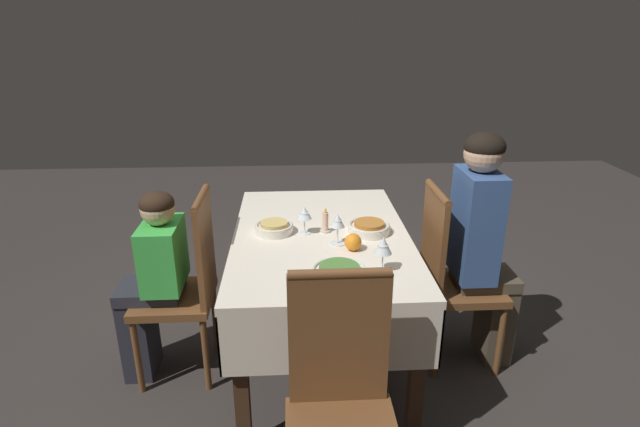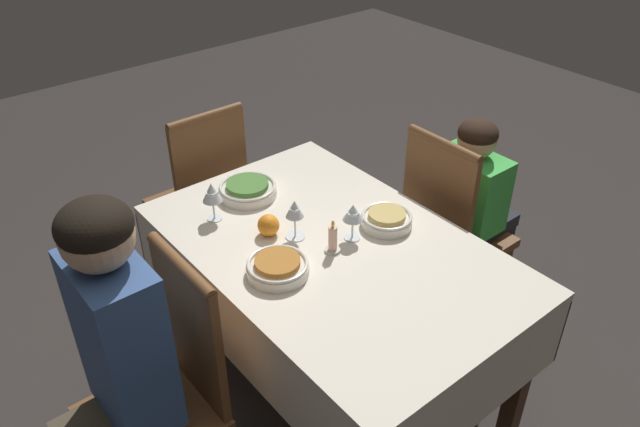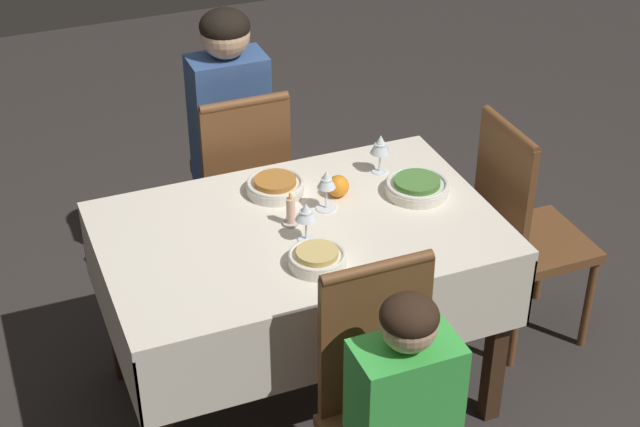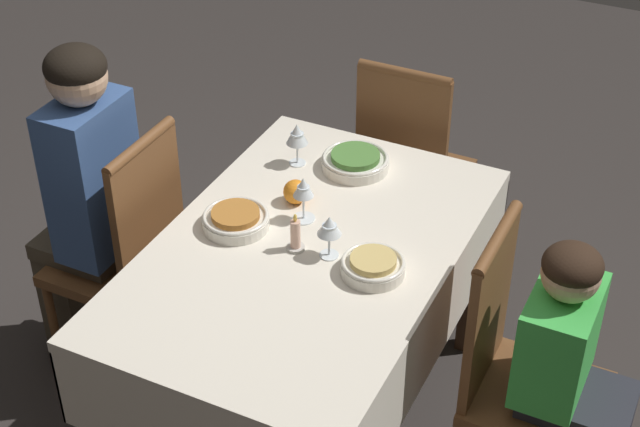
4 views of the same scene
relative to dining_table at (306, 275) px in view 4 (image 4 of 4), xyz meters
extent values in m
plane|color=#332D2B|center=(0.00, 0.00, -0.65)|extent=(8.00, 8.00, 0.00)
cube|color=silver|center=(0.00, 0.00, 0.09)|extent=(1.34, 0.86, 0.04)
cube|color=silver|center=(0.00, 0.43, -0.06)|extent=(1.34, 0.01, 0.27)
cube|color=silver|center=(0.00, -0.43, -0.06)|extent=(1.34, 0.01, 0.27)
cube|color=silver|center=(-0.66, 0.00, -0.06)|extent=(0.01, 0.86, 0.27)
cube|color=#3D2616|center=(-0.60, 0.36, -0.29)|extent=(0.06, 0.06, 0.72)
cube|color=#3D2616|center=(-0.60, -0.36, -0.29)|extent=(0.06, 0.06, 0.72)
cube|color=brown|center=(0.00, -0.74, -0.22)|extent=(0.38, 0.38, 0.04)
cube|color=brown|center=(0.00, -0.57, 0.05)|extent=(0.35, 0.03, 0.51)
cylinder|color=brown|center=(0.00, -0.57, 0.31)|extent=(0.34, 0.04, 0.04)
cylinder|color=brown|center=(-0.16, -0.91, -0.45)|extent=(0.03, 0.03, 0.41)
cylinder|color=brown|center=(0.17, -0.91, -0.45)|extent=(0.03, 0.03, 0.41)
cylinder|color=brown|center=(-0.16, -0.58, -0.45)|extent=(0.03, 0.03, 0.41)
cylinder|color=brown|center=(0.17, -0.58, -0.45)|extent=(0.03, 0.03, 0.41)
cube|color=brown|center=(-0.02, 0.74, -0.22)|extent=(0.38, 0.38, 0.04)
cube|color=brown|center=(-0.02, 0.57, 0.05)|extent=(0.35, 0.03, 0.51)
cylinder|color=brown|center=(-0.02, 0.57, 0.31)|extent=(0.34, 0.04, 0.04)
cylinder|color=brown|center=(-0.19, 0.58, -0.45)|extent=(0.03, 0.03, 0.41)
cube|color=brown|center=(-0.98, -0.01, -0.22)|extent=(0.38, 0.38, 0.04)
cube|color=brown|center=(-0.81, -0.01, 0.05)|extent=(0.03, 0.35, 0.51)
cylinder|color=brown|center=(-0.81, -0.01, 0.31)|extent=(0.04, 0.34, 0.04)
cylinder|color=brown|center=(-1.15, 0.15, -0.45)|extent=(0.03, 0.03, 0.41)
cylinder|color=brown|center=(-1.15, -0.18, -0.45)|extent=(0.03, 0.03, 0.41)
cylinder|color=brown|center=(-0.82, 0.15, -0.45)|extent=(0.03, 0.03, 0.41)
cylinder|color=brown|center=(-0.82, -0.18, -0.45)|extent=(0.03, 0.03, 0.41)
cube|color=#4C4233|center=(0.00, -0.94, -0.43)|extent=(0.22, 0.14, 0.45)
cube|color=#4C4233|center=(0.00, -0.86, -0.17)|extent=(0.24, 0.31, 0.06)
cube|color=#38568E|center=(0.00, -0.77, 0.13)|extent=(0.30, 0.18, 0.55)
sphere|color=#D6A884|center=(0.00, -0.77, 0.50)|extent=(0.19, 0.19, 0.19)
ellipsoid|color=black|center=(0.00, -0.77, 0.53)|extent=(0.19, 0.19, 0.13)
cube|color=#282833|center=(-0.02, 0.86, -0.17)|extent=(0.24, 0.31, 0.06)
cube|color=green|center=(-0.02, 0.77, 0.02)|extent=(0.30, 0.18, 0.33)
sphere|color=#D6A884|center=(-0.02, 0.77, 0.26)|extent=(0.16, 0.16, 0.16)
ellipsoid|color=black|center=(-0.02, 0.77, 0.29)|extent=(0.16, 0.16, 0.11)
cylinder|color=silver|center=(0.00, -0.24, 0.12)|extent=(0.21, 0.21, 0.04)
torus|color=silver|center=(0.00, -0.24, 0.15)|extent=(0.20, 0.20, 0.01)
cylinder|color=#B2702D|center=(0.00, -0.24, 0.15)|extent=(0.15, 0.15, 0.02)
cylinder|color=white|center=(-0.13, -0.07, 0.11)|extent=(0.07, 0.07, 0.00)
cylinder|color=white|center=(-0.13, -0.07, 0.15)|extent=(0.01, 0.01, 0.08)
cone|color=white|center=(-0.13, -0.07, 0.23)|extent=(0.06, 0.06, 0.06)
cylinder|color=white|center=(-0.13, -0.07, 0.21)|extent=(0.04, 0.04, 0.03)
cylinder|color=silver|center=(0.03, 0.23, 0.12)|extent=(0.19, 0.19, 0.04)
torus|color=silver|center=(0.03, 0.23, 0.15)|extent=(0.18, 0.18, 0.01)
cylinder|color=tan|center=(0.03, 0.23, 0.15)|extent=(0.13, 0.13, 0.02)
cylinder|color=white|center=(0.01, 0.08, 0.11)|extent=(0.06, 0.06, 0.00)
cylinder|color=white|center=(0.01, 0.08, 0.15)|extent=(0.01, 0.01, 0.08)
cone|color=white|center=(0.01, 0.08, 0.22)|extent=(0.07, 0.07, 0.06)
cylinder|color=white|center=(0.01, 0.08, 0.20)|extent=(0.04, 0.04, 0.03)
cylinder|color=silver|center=(-0.46, -0.05, 0.12)|extent=(0.23, 0.23, 0.04)
torus|color=silver|center=(-0.46, -0.05, 0.15)|extent=(0.22, 0.22, 0.01)
cylinder|color=#4C7F38|center=(-0.46, -0.05, 0.15)|extent=(0.16, 0.16, 0.02)
cylinder|color=white|center=(-0.40, -0.23, 0.11)|extent=(0.06, 0.06, 0.00)
cylinder|color=white|center=(-0.40, -0.23, 0.15)|extent=(0.01, 0.01, 0.08)
cone|color=white|center=(-0.40, -0.23, 0.22)|extent=(0.07, 0.07, 0.07)
cylinder|color=white|center=(-0.40, -0.23, 0.21)|extent=(0.04, 0.04, 0.03)
cylinder|color=beige|center=(0.02, -0.02, 0.11)|extent=(0.06, 0.06, 0.01)
cylinder|color=beige|center=(0.02, -0.02, 0.16)|extent=(0.03, 0.03, 0.09)
ellipsoid|color=#F9C64C|center=(0.02, -0.02, 0.22)|extent=(0.01, 0.01, 0.03)
sphere|color=orange|center=(-0.20, -0.13, 0.15)|extent=(0.08, 0.08, 0.08)
camera|label=1|loc=(-2.25, 0.14, 1.08)|focal=28.00mm
camera|label=2|loc=(1.32, -1.13, 1.40)|focal=35.00mm
camera|label=3|loc=(0.96, 2.58, 1.92)|focal=55.00mm
camera|label=4|loc=(2.07, 1.05, 1.88)|focal=55.00mm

